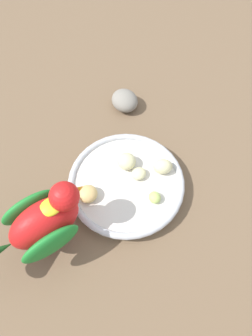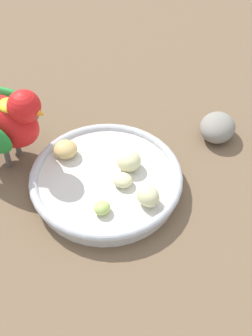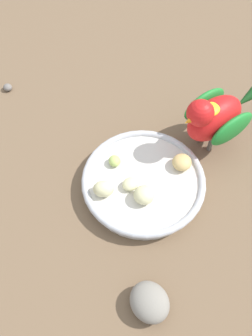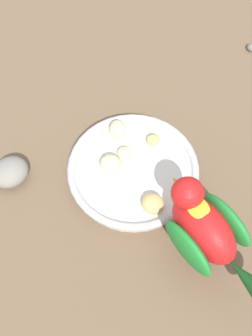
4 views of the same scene
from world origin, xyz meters
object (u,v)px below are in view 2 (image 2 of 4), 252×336
(apple_piece_2, at_px, (129,161))
(feeding_bowl, at_px, (106,180))
(apple_piece_0, at_px, (123,180))
(apple_piece_4, at_px, (148,196))
(apple_piece_3, at_px, (65,149))
(parrot, at_px, (0,118))
(rock_large, at_px, (217,127))
(apple_piece_1, at_px, (102,208))

(apple_piece_2, bearing_deg, feeding_bowl, 144.39)
(apple_piece_0, xyz_separation_m, apple_piece_4, (-0.02, -0.05, 0.01))
(apple_piece_3, distance_m, parrot, 0.11)
(apple_piece_4, relative_size, parrot, 0.18)
(apple_piece_0, bearing_deg, rock_large, -26.44)
(parrot, bearing_deg, apple_piece_3, 13.26)
(apple_piece_4, bearing_deg, parrot, 87.49)
(apple_piece_1, distance_m, parrot, 0.22)
(apple_piece_4, bearing_deg, apple_piece_0, 70.66)
(rock_large, bearing_deg, parrot, 122.86)
(apple_piece_3, relative_size, apple_piece_4, 0.98)
(apple_piece_3, height_order, rock_large, apple_piece_3)
(apple_piece_1, xyz_separation_m, rock_large, (0.25, -0.10, -0.01))
(apple_piece_2, xyz_separation_m, apple_piece_4, (-0.05, -0.05, 0.00))
(feeding_bowl, xyz_separation_m, apple_piece_0, (-0.00, -0.03, 0.02))
(parrot, xyz_separation_m, rock_large, (0.19, -0.30, -0.07))
(rock_large, bearing_deg, apple_piece_4, 167.59)
(apple_piece_0, relative_size, apple_piece_2, 0.81)
(feeding_bowl, distance_m, apple_piece_1, 0.07)
(feeding_bowl, height_order, apple_piece_0, apple_piece_0)
(apple_piece_1, distance_m, apple_piece_2, 0.10)
(feeding_bowl, bearing_deg, apple_piece_1, -158.42)
(feeding_bowl, bearing_deg, parrot, 92.63)
(apple_piece_0, bearing_deg, apple_piece_1, 175.60)
(feeding_bowl, relative_size, apple_piece_3, 6.26)
(apple_piece_1, bearing_deg, rock_large, -21.55)
(apple_piece_0, height_order, apple_piece_3, apple_piece_3)
(feeding_bowl, bearing_deg, apple_piece_4, -103.93)
(apple_piece_0, distance_m, apple_piece_4, 0.05)
(apple_piece_0, xyz_separation_m, apple_piece_3, (0.02, 0.11, 0.00))
(apple_piece_1, relative_size, apple_piece_2, 0.66)
(apple_piece_1, distance_m, apple_piece_4, 0.07)
(apple_piece_4, distance_m, rock_large, 0.21)
(feeding_bowl, bearing_deg, apple_piece_0, -94.52)
(apple_piece_0, distance_m, apple_piece_2, 0.04)
(apple_piece_3, bearing_deg, apple_piece_2, -80.60)
(feeding_bowl, relative_size, apple_piece_2, 6.26)
(apple_piece_2, bearing_deg, apple_piece_3, 99.40)
(apple_piece_0, relative_size, rock_large, 0.45)
(apple_piece_2, bearing_deg, apple_piece_1, -179.35)
(apple_piece_2, bearing_deg, rock_large, -33.04)
(parrot, height_order, rock_large, parrot)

